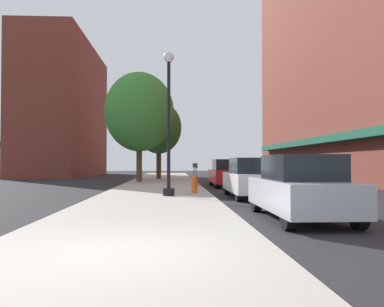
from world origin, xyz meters
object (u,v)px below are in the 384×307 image
lamppost (169,120)px  tree_mid (159,128)px  parking_meter_near (196,172)px  parking_meter_far (194,171)px  tree_near (139,112)px  car_silver (300,188)px  car_white (251,178)px  fire_hydrant (195,184)px  car_red (227,173)px

lamppost → tree_mid: 16.53m
lamppost → tree_mid: size_ratio=0.92×
lamppost → parking_meter_near: 6.20m
parking_meter_near → parking_meter_far: bearing=90.0°
parking_meter_near → tree_near: bearing=121.0°
car_silver → car_white: bearing=89.6°
lamppost → fire_hydrant: (1.14, 1.30, -2.68)m
car_white → parking_meter_far: bearing=104.8°
parking_meter_near → car_red: size_ratio=0.30×
parking_meter_near → tree_mid: (-2.45, 10.87, 3.40)m
tree_near → car_red: 8.26m
parking_meter_far → car_silver: bearing=-82.0°
car_red → parking_meter_far: bearing=164.4°
tree_near → tree_mid: (1.22, 4.75, -0.70)m
parking_meter_far → tree_mid: bearing=106.0°
parking_meter_near → tree_near: (-3.67, 6.12, 4.11)m
fire_hydrant → car_white: car_white is taller
lamppost → parking_meter_far: lamppost is taller
fire_hydrant → car_silver: 7.65m
car_white → car_red: (0.00, 7.22, 0.00)m
lamppost → car_silver: bearing=-60.2°
parking_meter_near → tree_mid: tree_mid is taller
car_silver → car_red: same height
parking_meter_near → car_white: car_white is taller
parking_meter_far → car_white: car_white is taller
car_silver → car_white: (0.00, 6.16, 0.00)m
lamppost → fire_hydrant: bearing=48.9°
parking_meter_far → tree_near: (-3.67, 3.79, 4.11)m
parking_meter_near → car_silver: size_ratio=0.30×
parking_meter_near → tree_mid: 11.65m
tree_mid → lamppost: bearing=-86.6°
fire_hydrant → tree_near: 11.82m
parking_meter_near → car_white: 5.76m
parking_meter_near → car_white: size_ratio=0.30×
car_red → car_white: bearing=-90.6°
tree_mid → car_white: tree_mid is taller
tree_near → car_white: bearing=-64.0°
parking_meter_near → car_silver: car_silver is taller
tree_mid → fire_hydrant: bearing=-82.1°
fire_hydrant → tree_near: size_ratio=0.10×
fire_hydrant → car_red: 6.51m
lamppost → tree_near: (-2.19, 11.70, 1.85)m
lamppost → fire_hydrant: 3.19m
fire_hydrant → car_red: car_red is taller
lamppost → tree_near: 12.05m
fire_hydrant → car_white: bearing=-26.3°
fire_hydrant → car_white: size_ratio=0.18×
parking_meter_near → fire_hydrant: bearing=-94.6°
lamppost → car_red: bearing=65.1°
car_silver → car_white: same height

